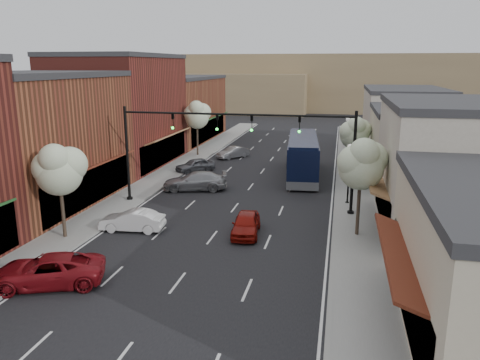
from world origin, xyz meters
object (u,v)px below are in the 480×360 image
Objects in this scene: signal_mast_left at (157,141)px; tree_right_near at (362,163)px; lamp_post_near at (349,164)px; red_hatchback at (246,224)px; lamp_post_far at (347,131)px; tree_right_far at (355,132)px; parked_car_e at (233,152)px; tree_left_near at (59,168)px; parked_car_b at (132,221)px; tree_left_far at (197,114)px; coach_bus at (303,156)px; parked_car_a at (47,271)px; parked_car_d at (195,165)px; signal_mast_right at (317,146)px; parked_car_c at (195,181)px.

signal_mast_left is 1.38× the size of tree_right_near.
lamp_post_near is 1.15× the size of red_hatchback.
tree_right_near is 24.11m from lamp_post_far.
tree_right_far is 1.46× the size of parked_car_e.
tree_left_near is at bearing -129.69° from tree_right_far.
tree_right_near reaches higher than parked_car_b.
tree_left_far is 0.51× the size of coach_bus.
signal_mast_left is at bearing -139.46° from tree_right_far.
tree_left_near is 19.25m from lamp_post_near.
tree_right_near is 0.97× the size of tree_left_far.
tree_right_far reaches higher than parked_car_b.
parked_car_a is at bearing -130.35° from lamp_post_near.
tree_right_far is 18.51m from red_hatchback.
parked_car_d is at bearing -74.76° from tree_left_far.
signal_mast_right is 4.89m from tree_right_near.
lamp_post_near is at bearing 94.77° from tree_right_near.
signal_mast_right is at bearing 119.41° from parked_car_a.
parked_car_d is at bearing 83.65° from tree_left_near.
parked_car_c reaches higher than parked_car_a.
red_hatchback is (-6.50, -1.01, -3.79)m from tree_right_near.
parked_car_c is at bearing 70.72° from signal_mast_left.
signal_mast_right is at bearing 4.29° from parked_car_d.
tree_right_near is 14.07m from parked_car_b.
tree_right_near reaches higher than parked_car_d.
parked_car_b is at bearing -116.46° from lamp_post_far.
tree_left_near reaches higher than red_hatchback.
tree_right_far reaches higher than coach_bus.
red_hatchback is (10.10, 2.99, -3.56)m from tree_left_near.
tree_right_far is at bearing 137.83° from parked_car_b.
signal_mast_left is 2.13× the size of red_hatchback.
tree_left_near reaches higher than lamp_post_near.
tree_right_far is 9.51m from lamp_post_near.
tree_right_far is at bearing -19.87° from tree_left_far.
tree_right_near is at bearing 103.29° from parked_car_a.
lamp_post_near reaches higher than parked_car_d.
parked_car_c is (-12.00, 1.56, -2.26)m from lamp_post_near.
signal_mast_left is at bearing 180.00° from signal_mast_right.
parked_car_e is (-9.82, 17.67, -4.01)m from signal_mast_right.
parked_car_c is at bearing -73.72° from tree_left_far.
lamp_post_far is at bearing 90.00° from lamp_post_near.
tree_right_near is at bearing -90.00° from tree_right_far.
signal_mast_left reaches higher than lamp_post_far.
lamp_post_near is (16.05, -15.44, -1.60)m from tree_left_far.
tree_right_near is 15.40m from parked_car_c.
signal_mast_right is 1.00× the size of signal_mast_left.
signal_mast_left reaches higher than parked_car_a.
lamp_post_far is (-0.55, 24.06, -1.45)m from tree_right_near.
tree_right_near is at bearing -85.23° from lamp_post_near.
red_hatchback is at bearing 117.47° from parked_car_a.
parked_car_e is at bearing 155.48° from tree_right_far.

